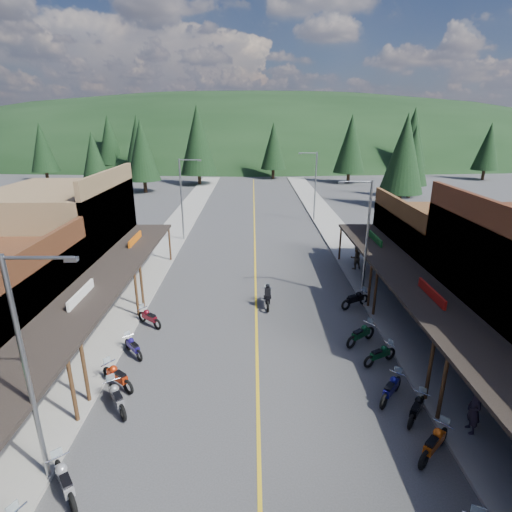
{
  "coord_description": "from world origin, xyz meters",
  "views": [
    {
      "loc": [
        -0.21,
        -16.38,
        11.49
      ],
      "look_at": [
        0.01,
        8.38,
        3.0
      ],
      "focal_mm": 28.0,
      "sensor_mm": 36.0,
      "label": 1
    }
  ],
  "objects_px": {
    "pine_8": "(94,162)",
    "bike_west_6": "(117,397)",
    "bike_west_7": "(117,375)",
    "bike_east_7": "(391,387)",
    "pedestrian_east_a": "(474,410)",
    "pine_3": "(273,146)",
    "streetlight_3": "(314,183)",
    "pine_0": "(42,147)",
    "pine_2": "(198,140)",
    "bike_east_8": "(380,354)",
    "pedestrian_east_b": "(356,258)",
    "streetlight_1": "(183,196)",
    "bike_east_10": "(355,298)",
    "streetlight_2": "(365,236)",
    "pine_4": "(351,144)",
    "bike_west_9": "(149,317)",
    "bike_west_8": "(133,346)",
    "shop_east_3": "(443,249)",
    "streetlight_0": "(30,365)",
    "bike_east_6": "(417,408)",
    "shop_west_3": "(64,237)",
    "pine_7": "(109,140)",
    "pine_9": "(413,155)",
    "bike_east_5": "(434,442)",
    "bike_east_9": "(361,333)",
    "bike_west_5": "(65,480)",
    "pine_1": "(138,141)",
    "pine_10": "(142,150)",
    "pine_6": "(488,146)",
    "pine_5": "(413,137)",
    "pine_11": "(404,154)"
  },
  "relations": [
    {
      "from": "pine_8",
      "to": "bike_west_6",
      "type": "relative_size",
      "value": 4.59
    },
    {
      "from": "bike_west_7",
      "to": "bike_east_7",
      "type": "xyz_separation_m",
      "value": [
        12.03,
        -0.92,
        -0.01
      ]
    },
    {
      "from": "pedestrian_east_a",
      "to": "pine_3",
      "type": "bearing_deg",
      "value": -172.68
    },
    {
      "from": "streetlight_3",
      "to": "pine_0",
      "type": "xyz_separation_m",
      "value": [
        -46.95,
        32.0,
        2.02
      ]
    },
    {
      "from": "pine_2",
      "to": "bike_east_7",
      "type": "distance_m",
      "value": 62.54
    },
    {
      "from": "bike_east_8",
      "to": "pedestrian_east_b",
      "type": "height_order",
      "value": "pedestrian_east_b"
    },
    {
      "from": "pine_8",
      "to": "bike_west_7",
      "type": "distance_m",
      "value": 44.37
    },
    {
      "from": "streetlight_1",
      "to": "bike_east_10",
      "type": "relative_size",
      "value": 3.68
    },
    {
      "from": "streetlight_2",
      "to": "bike_east_7",
      "type": "height_order",
      "value": "streetlight_2"
    },
    {
      "from": "pine_0",
      "to": "pine_4",
      "type": "height_order",
      "value": "pine_4"
    },
    {
      "from": "pine_0",
      "to": "pedestrian_east_a",
      "type": "bearing_deg",
      "value": -53.95
    },
    {
      "from": "pine_2",
      "to": "bike_west_9",
      "type": "distance_m",
      "value": 54.09
    },
    {
      "from": "pedestrian_east_a",
      "to": "streetlight_1",
      "type": "bearing_deg",
      "value": -146.05
    },
    {
      "from": "pine_0",
      "to": "bike_west_8",
      "type": "relative_size",
      "value": 5.77
    },
    {
      "from": "shop_east_3",
      "to": "bike_west_6",
      "type": "distance_m",
      "value": 24.12
    },
    {
      "from": "streetlight_0",
      "to": "bike_east_6",
      "type": "height_order",
      "value": "streetlight_0"
    },
    {
      "from": "shop_west_3",
      "to": "bike_west_9",
      "type": "distance_m",
      "value": 10.52
    },
    {
      "from": "streetlight_3",
      "to": "pine_2",
      "type": "height_order",
      "value": "pine_2"
    },
    {
      "from": "pedestrian_east_a",
      "to": "pine_4",
      "type": "bearing_deg",
      "value": 175.2
    },
    {
      "from": "shop_east_3",
      "to": "pine_7",
      "type": "distance_m",
      "value": 79.38
    },
    {
      "from": "pine_3",
      "to": "pine_4",
      "type": "bearing_deg",
      "value": -23.2
    },
    {
      "from": "pine_0",
      "to": "pine_8",
      "type": "height_order",
      "value": "pine_0"
    },
    {
      "from": "pine_9",
      "to": "bike_east_10",
      "type": "height_order",
      "value": "pine_9"
    },
    {
      "from": "pine_3",
      "to": "bike_east_5",
      "type": "xyz_separation_m",
      "value": [
        2.24,
        -71.17,
        -5.86
      ]
    },
    {
      "from": "bike_east_6",
      "to": "pine_2",
      "type": "bearing_deg",
      "value": 142.64
    },
    {
      "from": "bike_east_9",
      "to": "bike_east_10",
      "type": "height_order",
      "value": "bike_east_9"
    },
    {
      "from": "bike_west_6",
      "to": "bike_west_8",
      "type": "distance_m",
      "value": 4.06
    },
    {
      "from": "streetlight_2",
      "to": "bike_west_5",
      "type": "distance_m",
      "value": 20.06
    },
    {
      "from": "pine_1",
      "to": "streetlight_0",
      "type": "bearing_deg",
      "value": -77.36
    },
    {
      "from": "pine_4",
      "to": "pine_10",
      "type": "xyz_separation_m",
      "value": [
        -36.0,
        -10.0,
        -0.45
      ]
    },
    {
      "from": "pine_6",
      "to": "bike_east_5",
      "type": "bearing_deg",
      "value": -119.89
    },
    {
      "from": "pine_5",
      "to": "bike_east_6",
      "type": "bearing_deg",
      "value": -110.16
    },
    {
      "from": "streetlight_1",
      "to": "pine_0",
      "type": "bearing_deg",
      "value": 129.56
    },
    {
      "from": "streetlight_2",
      "to": "streetlight_3",
      "type": "relative_size",
      "value": 1.0
    },
    {
      "from": "bike_west_7",
      "to": "bike_east_6",
      "type": "height_order",
      "value": "bike_west_7"
    },
    {
      "from": "pine_8",
      "to": "bike_west_8",
      "type": "bearing_deg",
      "value": -67.89
    },
    {
      "from": "bike_east_5",
      "to": "bike_east_9",
      "type": "distance_m",
      "value": 7.66
    },
    {
      "from": "streetlight_2",
      "to": "bike_west_9",
      "type": "xyz_separation_m",
      "value": [
        -13.22,
        -3.45,
        -3.88
      ]
    },
    {
      "from": "pine_3",
      "to": "pine_4",
      "type": "distance_m",
      "value": 15.25
    },
    {
      "from": "pine_9",
      "to": "shop_west_3",
      "type": "bearing_deg",
      "value": -138.27
    },
    {
      "from": "streetlight_0",
      "to": "streetlight_2",
      "type": "distance_m",
      "value": 19.73
    },
    {
      "from": "bike_east_5",
      "to": "pine_3",
      "type": "bearing_deg",
      "value": 138.24
    },
    {
      "from": "pine_8",
      "to": "pine_10",
      "type": "relative_size",
      "value": 0.86
    },
    {
      "from": "pine_10",
      "to": "pine_11",
      "type": "xyz_separation_m",
      "value": [
        38.0,
        -12.0,
        0.4
      ]
    },
    {
      "from": "pine_8",
      "to": "bike_east_7",
      "type": "xyz_separation_m",
      "value": [
        27.72,
        -42.08,
        -5.37
      ]
    },
    {
      "from": "streetlight_0",
      "to": "streetlight_1",
      "type": "relative_size",
      "value": 1.0
    },
    {
      "from": "shop_east_3",
      "to": "bike_east_7",
      "type": "distance_m",
      "value": 15.72
    },
    {
      "from": "streetlight_3",
      "to": "bike_east_10",
      "type": "xyz_separation_m",
      "value": [
        -0.58,
        -23.14,
        -3.84
      ]
    },
    {
      "from": "shop_west_3",
      "to": "bike_east_10",
      "type": "relative_size",
      "value": 5.01
    },
    {
      "from": "pine_11",
      "to": "pine_3",
      "type": "bearing_deg",
      "value": 119.74
    }
  ]
}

